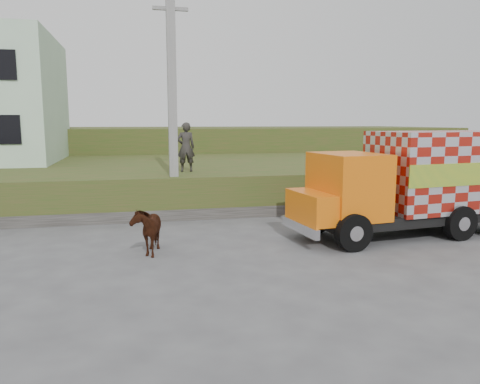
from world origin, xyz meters
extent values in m
plane|color=#474749|center=(0.00, 0.00, 0.00)|extent=(120.00, 120.00, 0.00)
cube|color=#314E1A|center=(0.00, 10.00, 0.75)|extent=(40.00, 12.00, 1.50)
cube|color=#314E1A|center=(0.00, 22.00, 1.50)|extent=(40.00, 12.00, 3.00)
cube|color=#595651|center=(-2.00, 4.20, 0.20)|extent=(16.00, 0.50, 0.40)
cube|color=gray|center=(-1.00, 4.60, 4.00)|extent=(0.30, 0.30, 8.00)
cube|color=gray|center=(-1.00, 4.60, 7.20)|extent=(1.20, 0.12, 0.12)
cube|color=black|center=(5.82, 0.52, 0.60)|extent=(6.46, 2.73, 0.32)
cube|color=orange|center=(3.62, 0.26, 1.61)|extent=(1.89, 2.30, 1.84)
cube|color=orange|center=(2.57, 0.14, 1.06)|extent=(1.14, 2.03, 0.83)
cube|color=silver|center=(6.92, 0.64, 1.94)|extent=(4.47, 2.68, 2.40)
cube|color=yellow|center=(7.05, -0.48, 1.94)|extent=(4.22, 0.52, 0.65)
cube|color=yellow|center=(6.79, 1.76, 1.94)|extent=(4.22, 0.52, 0.65)
cube|color=silver|center=(2.11, 0.09, 0.51)|extent=(0.38, 2.12, 0.28)
cylinder|color=black|center=(3.28, -0.84, 0.51)|extent=(1.04, 0.44, 1.01)
cylinder|color=black|center=(3.04, 1.26, 0.51)|extent=(1.04, 0.44, 1.01)
cylinder|color=black|center=(6.86, -0.43, 0.51)|extent=(1.04, 0.44, 1.01)
cylinder|color=black|center=(6.61, 1.67, 0.51)|extent=(1.04, 0.44, 1.01)
cylinder|color=black|center=(8.08, 1.84, 0.51)|extent=(1.04, 0.44, 1.01)
imported|color=black|center=(-2.08, 0.20, 0.64)|extent=(0.89, 1.59, 1.28)
imported|color=#2E2B29|center=(-0.40, 6.07, 2.45)|extent=(0.71, 0.48, 1.90)
camera|label=1|loc=(-2.32, -12.02, 3.43)|focal=35.00mm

